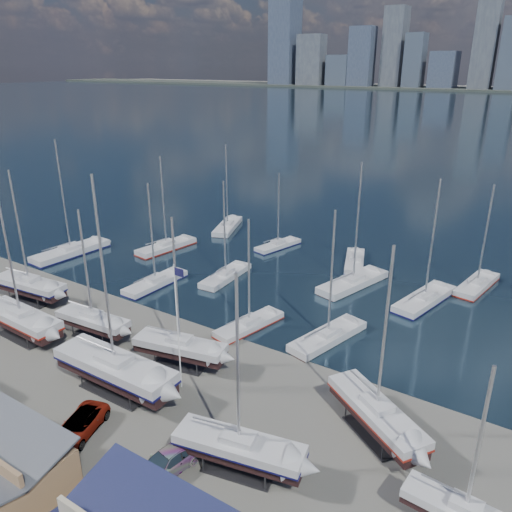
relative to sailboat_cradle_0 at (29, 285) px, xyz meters
The scene contains 24 objects.
ground 22.90m from the sailboat_cradle_0, ahead, with size 1400.00×1400.00×0.00m, color #605E59.
sailboat_cradle_0 is the anchor object (origin of this frame).
sailboat_cradle_1 9.07m from the sailboat_cradle_0, 39.13° to the right, with size 10.78×3.32×17.19m.
sailboat_cradle_2 13.47m from the sailboat_cradle_0, ahead, with size 8.67×3.04×14.05m.
sailboat_cradle_3 23.40m from the sailboat_cradle_0, 16.96° to the right, with size 12.22×3.52×19.42m.
sailboat_cradle_4 24.56m from the sailboat_cradle_0, ahead, with size 9.36×4.30×14.84m.
sailboat_cradle_5 37.84m from the sailboat_cradle_0, 13.23° to the right, with size 9.79×4.47×15.34m.
sailboat_cradle_6 43.64m from the sailboat_cradle_0, ahead, with size 9.66×7.68×15.82m.
sailboat_moored_0 15.80m from the sailboat_cradle_0, 125.03° to the left, with size 4.27×12.31×18.09m.
sailboat_moored_1 22.59m from the sailboat_cradle_0, 86.08° to the left, with size 4.36×10.49×15.21m.
sailboat_moored_2 36.18m from the sailboat_cradle_0, 84.33° to the left, with size 6.25×10.51×15.35m.
sailboat_moored_3 15.11m from the sailboat_cradle_0, 49.89° to the left, with size 3.04×9.65×14.28m.
sailboat_moored_4 24.38m from the sailboat_cradle_0, 48.79° to the left, with size 3.10×9.41×14.02m.
sailboat_moored_5 36.25m from the sailboat_cradle_0, 64.15° to the left, with size 4.34×8.62×12.41m.
sailboat_moored_6 27.61m from the sailboat_cradle_0, 18.68° to the left, with size 4.30×9.06×13.06m.
sailboat_moored_7 40.35m from the sailboat_cradle_0, 38.94° to the left, with size 6.03×11.65×16.95m.
sailboat_moored_8 43.46m from the sailboat_cradle_0, 48.81° to the left, with size 5.54×9.50×13.71m.
sailboat_moored_9 36.26m from the sailboat_cradle_0, 17.83° to the left, with size 5.10×10.21×14.85m.
sailboat_moored_10 47.92m from the sailboat_cradle_0, 32.12° to the left, with size 5.24×11.08×15.98m.
sailboat_moored_11 56.18m from the sailboat_cradle_0, 36.65° to the left, with size 4.17×9.85×14.27m.
car_b 26.97m from the sailboat_cradle_0, 34.37° to the right, with size 1.40×4.01×1.32m, color gray.
car_c 27.10m from the sailboat_cradle_0, 26.95° to the right, with size 2.54×5.50×1.53m, color gray.
car_d 34.54m from the sailboat_cradle_0, 19.38° to the right, with size 2.27×5.58×1.62m, color gray.
flagpole 27.56m from the sailboat_cradle_0, ahead, with size 1.05×0.12×11.89m.
Camera 1 is at (30.32, -37.75, 27.17)m, focal length 35.00 mm.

